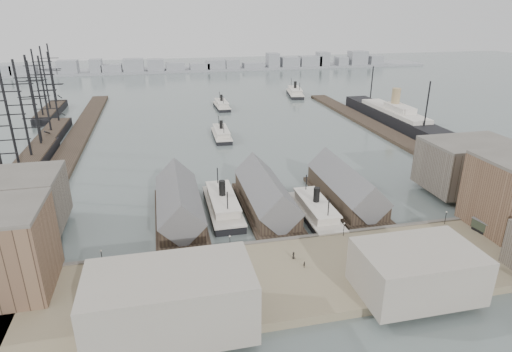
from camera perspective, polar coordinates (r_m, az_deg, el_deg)
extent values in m
plane|color=#515D5C|center=(117.10, 3.30, -8.00)|extent=(900.00, 900.00, 0.00)
cube|color=#7C6F53|center=(100.46, 6.52, -12.96)|extent=(180.00, 30.00, 2.00)
cube|color=#59544C|center=(112.22, 4.05, -8.76)|extent=(180.00, 1.20, 2.30)
cube|color=#2D231C|center=(209.35, -23.08, 4.01)|extent=(10.00, 220.00, 1.60)
cube|color=#2D231C|center=(223.46, 16.39, 5.90)|extent=(10.00, 180.00, 1.60)
cube|color=#2D231C|center=(127.24, -10.11, -5.48)|extent=(14.00, 42.00, 1.20)
cube|color=#2D231C|center=(126.78, -10.23, -4.03)|extent=(12.00, 36.00, 5.00)
cube|color=#59595B|center=(125.70, -10.31, -2.96)|extent=(12.60, 37.00, 12.60)
cube|color=#2D231C|center=(130.49, 1.37, -4.41)|extent=(14.00, 42.00, 1.20)
cube|color=#2D231C|center=(130.04, 1.28, -2.99)|extent=(12.00, 36.00, 5.00)
cube|color=#59595B|center=(128.99, 1.28, -1.94)|extent=(12.60, 37.00, 12.60)
cube|color=#2D231C|center=(138.63, 11.87, -3.27)|extent=(14.00, 42.00, 1.20)
cube|color=#2D231C|center=(138.21, 11.80, -1.94)|extent=(12.00, 36.00, 5.00)
cube|color=#59595B|center=(137.22, 11.88, -0.94)|extent=(12.60, 37.00, 12.60)
cube|color=#60564C|center=(131.99, -29.84, -3.13)|extent=(26.00, 20.00, 14.00)
cube|color=#60564C|center=(156.36, 26.45, 1.26)|extent=(28.00, 20.00, 15.00)
cube|color=gray|center=(96.39, 20.65, -11.73)|extent=(24.00, 16.00, 10.00)
cube|color=gray|center=(82.34, -11.27, -16.04)|extent=(30.00, 16.00, 12.00)
cylinder|color=black|center=(106.66, -19.85, -10.23)|extent=(0.16, 0.16, 3.60)
sphere|color=silver|center=(105.71, -19.98, -9.35)|extent=(0.44, 0.44, 0.44)
cylinder|color=black|center=(106.41, -3.49, -8.92)|extent=(0.16, 0.16, 3.60)
sphere|color=silver|center=(105.46, -3.51, -8.03)|extent=(0.44, 0.44, 0.44)
cylinder|color=black|center=(114.32, 11.62, -7.06)|extent=(0.16, 0.16, 3.60)
sphere|color=silver|center=(113.44, 11.69, -6.22)|extent=(0.44, 0.44, 0.44)
cylinder|color=black|center=(128.91, 23.94, -5.17)|extent=(0.16, 0.16, 3.60)
sphere|color=silver|center=(128.13, 24.07, -4.40)|extent=(0.44, 0.44, 0.44)
cube|color=gray|center=(442.31, -9.24, 13.89)|extent=(500.00, 40.00, 2.00)
cube|color=gray|center=(451.11, -30.68, 11.92)|extent=(17.36, 14.00, 10.23)
cube|color=gray|center=(446.26, -28.52, 12.24)|extent=(20.65, 14.00, 10.28)
cube|color=gray|center=(441.32, -25.74, 12.43)|extent=(14.71, 14.00, 7.23)
cube|color=gray|center=(437.89, -23.78, 13.07)|extent=(17.63, 14.00, 13.23)
cube|color=gray|center=(434.13, -20.54, 13.48)|extent=(10.74, 14.00, 13.58)
cube|color=gray|center=(432.93, -18.67, 13.35)|extent=(18.06, 14.00, 8.64)
cube|color=gray|center=(431.23, -16.00, 13.93)|extent=(18.55, 14.00, 13.29)
cube|color=gray|center=(430.78, -13.24, 14.11)|extent=(15.33, 14.00, 12.47)
cube|color=gray|center=(431.37, -10.70, 14.06)|extent=(17.56, 14.00, 8.72)
cube|color=gray|center=(433.02, -7.53, 14.20)|extent=(18.76, 14.00, 7.63)
cube|color=gray|center=(434.65, -5.39, 14.49)|extent=(17.61, 14.00, 10.35)
cube|color=gray|center=(437.07, -3.22, 14.58)|extent=(13.38, 14.00, 10.30)
cube|color=gray|center=(441.41, -0.37, 14.45)|extent=(20.73, 14.00, 6.75)
cube|color=gray|center=(445.64, 2.24, 15.07)|extent=(11.51, 14.00, 15.57)
cube|color=gray|center=(450.79, 4.50, 14.82)|extent=(18.17, 14.00, 11.26)
cube|color=gray|center=(457.62, 7.19, 14.86)|extent=(21.81, 14.00, 11.83)
cube|color=gray|center=(462.27, 8.88, 15.07)|extent=(11.12, 14.00, 15.50)
cube|color=gray|center=(470.46, 11.28, 14.71)|extent=(10.90, 14.00, 10.29)
cube|color=gray|center=(477.77, 13.37, 14.98)|extent=(17.95, 14.00, 15.72)
cube|color=gray|center=(487.05, 15.54, 14.59)|extent=(14.21, 14.00, 10.51)
cube|color=black|center=(130.00, -4.45, -4.40)|extent=(8.58, 30.02, 1.93)
cube|color=silver|center=(129.40, -4.46, -3.84)|extent=(9.01, 30.02, 0.54)
cube|color=silver|center=(128.77, -4.48, -3.24)|extent=(6.97, 21.44, 2.36)
cube|color=silver|center=(128.15, -4.50, -2.63)|extent=(7.50, 23.59, 0.43)
cylinder|color=black|center=(127.20, -4.53, -1.66)|extent=(1.93, 1.93, 4.82)
cylinder|color=black|center=(136.13, -5.14, -0.18)|extent=(0.32, 0.32, 6.43)
cylinder|color=black|center=(118.57, -3.83, -3.54)|extent=(0.32, 0.32, 6.43)
cube|color=black|center=(127.39, 7.93, -5.15)|extent=(8.09, 28.31, 1.82)
cube|color=silver|center=(126.81, 7.96, -4.62)|extent=(8.49, 28.31, 0.51)
cube|color=silver|center=(126.20, 7.99, -4.04)|extent=(6.57, 20.22, 2.22)
cube|color=silver|center=(125.60, 8.02, -3.46)|extent=(7.08, 22.24, 0.40)
cylinder|color=black|center=(124.68, 8.08, -2.53)|extent=(1.82, 1.82, 4.55)
cylinder|color=black|center=(132.58, 6.70, -1.05)|extent=(0.30, 0.30, 6.07)
cylinder|color=black|center=(117.13, 9.62, -4.38)|extent=(0.30, 0.30, 6.07)
cube|color=black|center=(204.31, -4.62, 5.29)|extent=(7.84, 25.22, 1.61)
cube|color=silver|center=(203.99, -4.63, 5.61)|extent=(8.20, 25.23, 0.45)
cube|color=silver|center=(203.65, -4.64, 5.94)|extent=(6.30, 18.03, 1.97)
cube|color=silver|center=(203.32, -4.65, 6.28)|extent=(6.80, 19.83, 0.36)
cylinder|color=black|center=(202.82, -4.67, 6.82)|extent=(1.61, 1.61, 4.02)
cylinder|color=black|center=(210.58, -5.00, 7.31)|extent=(0.27, 0.27, 5.36)
cylinder|color=black|center=(195.17, -4.32, 6.19)|extent=(0.27, 0.27, 5.36)
cube|color=black|center=(267.14, -4.60, 9.16)|extent=(7.64, 24.99, 1.60)
cube|color=silver|center=(266.90, -4.61, 9.40)|extent=(7.99, 25.00, 0.44)
cube|color=silver|center=(266.64, -4.62, 9.66)|extent=(6.15, 17.87, 1.95)
cube|color=silver|center=(266.39, -4.62, 9.93)|extent=(6.63, 19.65, 0.35)
cylinder|color=black|center=(266.01, -4.64, 10.34)|extent=(1.60, 1.60, 3.99)
cylinder|color=black|center=(273.80, -4.89, 10.61)|extent=(0.27, 0.27, 5.32)
cylinder|color=black|center=(258.29, -4.37, 9.97)|extent=(0.27, 0.27, 5.32)
cube|color=black|center=(306.44, 5.21, 10.77)|extent=(13.50, 30.88, 1.92)
cube|color=silver|center=(306.19, 5.22, 11.02)|extent=(13.92, 30.96, 0.53)
cube|color=silver|center=(305.92, 5.23, 11.30)|extent=(10.47, 22.20, 2.35)
cube|color=silver|center=(305.66, 5.24, 11.57)|extent=(11.36, 24.39, 0.43)
cylinder|color=black|center=(305.27, 5.26, 12.01)|extent=(1.92, 1.92, 4.80)
cylinder|color=black|center=(314.33, 4.71, 12.26)|extent=(0.32, 0.32, 6.40)
cylinder|color=black|center=(296.32, 5.83, 11.66)|extent=(0.32, 0.32, 6.40)
cube|color=black|center=(180.47, -28.18, 0.91)|extent=(9.88, 68.03, 3.95)
cube|color=#2D231C|center=(179.77, -28.30, 1.60)|extent=(9.33, 61.23, 0.66)
cylinder|color=black|center=(167.93, -30.00, 6.37)|extent=(0.88, 0.88, 37.31)
cylinder|color=black|center=(182.80, -28.69, 7.64)|extent=(0.88, 0.88, 37.31)
cylinder|color=black|center=(197.82, -27.57, 8.71)|extent=(0.88, 0.88, 37.31)
cube|color=black|center=(223.68, -25.55, 4.95)|extent=(9.27, 53.55, 3.71)
cube|color=#2D231C|center=(223.15, -25.64, 5.48)|extent=(8.75, 48.19, 0.62)
cylinder|color=black|center=(201.86, -27.43, 8.56)|extent=(0.82, 0.82, 35.01)
cylinder|color=black|center=(219.76, -26.34, 9.62)|extent=(0.82, 0.82, 35.01)
cylinder|color=black|center=(237.78, -25.40, 10.52)|extent=(0.82, 0.82, 35.01)
cube|color=black|center=(274.77, -25.65, 7.70)|extent=(9.33, 51.84, 3.73)
cube|color=#2D231C|center=(274.33, -25.73, 8.14)|extent=(8.81, 46.66, 0.62)
cylinder|color=black|center=(254.10, -27.14, 10.86)|extent=(0.83, 0.83, 35.25)
cylinder|color=black|center=(271.57, -26.30, 11.55)|extent=(0.83, 0.83, 35.25)
cylinder|color=black|center=(289.11, -25.55, 12.15)|extent=(0.83, 0.83, 35.25)
cube|color=black|center=(241.28, 17.84, 7.38)|extent=(12.80, 93.53, 5.91)
cube|color=silver|center=(240.42, 17.95, 8.29)|extent=(10.83, 54.15, 1.97)
cube|color=silver|center=(235.80, 18.61, 8.59)|extent=(7.88, 19.69, 2.95)
cylinder|color=tan|center=(239.06, 18.14, 9.90)|extent=(4.33, 4.33, 9.85)
cube|color=black|center=(128.40, 28.54, -6.82)|extent=(3.68, 9.03, 0.74)
cube|color=#2B3225|center=(127.73, 28.66, -6.20)|extent=(3.85, 9.51, 2.40)
cube|color=#59595B|center=(127.17, 28.77, -5.66)|extent=(4.09, 9.90, 0.28)
imported|color=black|center=(97.32, -17.05, -13.86)|extent=(1.90, 1.83, 1.61)
cube|color=#3F2D21|center=(96.56, -18.50, -14.30)|extent=(3.00, 2.53, 0.25)
cylinder|color=black|center=(96.21, -18.31, -14.67)|extent=(1.01, 0.58, 1.10)
cylinder|color=black|center=(97.30, -18.64, -14.26)|extent=(1.01, 0.58, 1.10)
imported|color=black|center=(98.15, -1.30, -12.51)|extent=(1.85, 1.55, 1.43)
cube|color=#3F2D21|center=(96.60, -2.45, -13.02)|extent=(3.00, 2.65, 0.25)
cylinder|color=black|center=(96.37, -2.15, -13.36)|extent=(0.98, 0.65, 1.10)
cylinder|color=black|center=(97.22, -2.73, -13.02)|extent=(0.98, 0.65, 1.10)
imported|color=black|center=(109.96, 18.41, -9.60)|extent=(1.97, 2.10, 1.69)
cube|color=#3F2D21|center=(109.53, 17.06, -9.52)|extent=(2.98, 2.39, 0.25)
cylinder|color=black|center=(109.11, 17.07, -9.87)|extent=(1.04, 0.50, 1.10)
cylinder|color=black|center=(110.30, 17.00, -9.49)|extent=(1.04, 0.50, 1.10)
imported|color=black|center=(104.86, -19.39, -11.34)|extent=(0.51, 0.67, 1.75)
imported|color=black|center=(93.64, -22.41, -16.15)|extent=(1.09, 1.01, 1.78)
imported|color=black|center=(102.87, -7.75, -10.89)|extent=(0.88, 1.21, 1.69)
imported|color=black|center=(91.31, -2.62, -15.39)|extent=(1.04, 0.63, 1.65)
imported|color=black|center=(103.52, 5.03, -10.49)|extent=(1.03, 1.02, 1.80)
imported|color=black|center=(100.67, 6.45, -11.65)|extent=(0.62, 0.69, 1.57)
imported|color=black|center=(114.09, 16.53, -8.17)|extent=(1.01, 1.04, 1.69)
imported|color=black|center=(111.90, 24.11, -9.88)|extent=(1.23, 1.25, 1.72)
imported|color=black|center=(122.38, 22.35, -6.85)|extent=(1.01, 0.48, 1.68)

